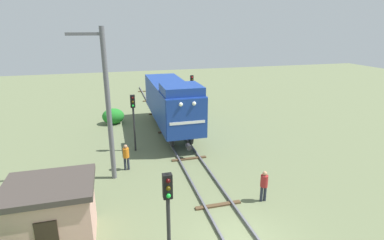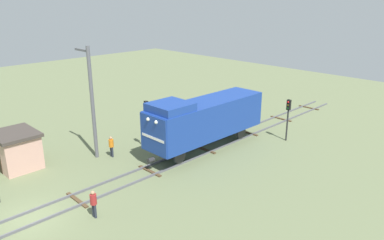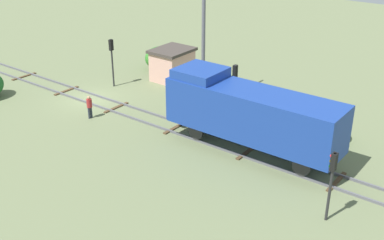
{
  "view_description": "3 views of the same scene",
  "coord_description": "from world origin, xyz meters",
  "px_view_note": "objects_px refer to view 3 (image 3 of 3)",
  "views": [
    {
      "loc": [
        -4.76,
        -9.46,
        8.72
      ],
      "look_at": [
        0.57,
        9.99,
        2.37
      ],
      "focal_mm": 28.0,
      "sensor_mm": 36.0,
      "label": 1
    },
    {
      "loc": [
        19.64,
        -6.47,
        12.12
      ],
      "look_at": [
        -0.83,
        13.8,
        2.56
      ],
      "focal_mm": 35.0,
      "sensor_mm": 36.0,
      "label": 2
    },
    {
      "loc": [
        23.07,
        27.63,
        14.37
      ],
      "look_at": [
        1.18,
        10.98,
        1.69
      ],
      "focal_mm": 45.0,
      "sensor_mm": 36.0,
      "label": 3
    }
  ],
  "objects_px": {
    "worker_near_track": "(89,105)",
    "traffic_signal_near": "(112,54)",
    "worker_by_signal": "(206,95)",
    "catenary_mast": "(204,44)",
    "locomotive": "(250,112)",
    "traffic_signal_mid": "(235,83)",
    "traffic_signal_far": "(332,174)",
    "relay_hut": "(172,64)"
  },
  "relations": [
    {
      "from": "worker_near_track",
      "to": "traffic_signal_near",
      "type": "bearing_deg",
      "value": 11.94
    },
    {
      "from": "worker_by_signal",
      "to": "catenary_mast",
      "type": "xyz_separation_m",
      "value": [
        -0.86,
        -0.87,
        3.62
      ]
    },
    {
      "from": "locomotive",
      "to": "traffic_signal_mid",
      "type": "xyz_separation_m",
      "value": [
        -3.4,
        -3.25,
        0.12
      ]
    },
    {
      "from": "traffic_signal_mid",
      "to": "catenary_mast",
      "type": "height_order",
      "value": "catenary_mast"
    },
    {
      "from": "worker_by_signal",
      "to": "catenary_mast",
      "type": "distance_m",
      "value": 3.82
    },
    {
      "from": "traffic_signal_near",
      "to": "traffic_signal_mid",
      "type": "relative_size",
      "value": 0.97
    },
    {
      "from": "traffic_signal_far",
      "to": "traffic_signal_mid",
      "type": "bearing_deg",
      "value": -125.19
    },
    {
      "from": "worker_near_track",
      "to": "worker_by_signal",
      "type": "bearing_deg",
      "value": -58.74
    },
    {
      "from": "locomotive",
      "to": "traffic_signal_near",
      "type": "distance_m",
      "value": 15.39
    },
    {
      "from": "worker_near_track",
      "to": "relay_hut",
      "type": "bearing_deg",
      "value": -16.18
    },
    {
      "from": "locomotive",
      "to": "catenary_mast",
      "type": "relative_size",
      "value": 1.33
    },
    {
      "from": "catenary_mast",
      "to": "traffic_signal_far",
      "type": "bearing_deg",
      "value": 57.83
    },
    {
      "from": "relay_hut",
      "to": "traffic_signal_far",
      "type": "bearing_deg",
      "value": 59.53
    },
    {
      "from": "traffic_signal_near",
      "to": "catenary_mast",
      "type": "bearing_deg",
      "value": 103.11
    },
    {
      "from": "traffic_signal_near",
      "to": "worker_near_track",
      "type": "bearing_deg",
      "value": 30.9
    },
    {
      "from": "locomotive",
      "to": "traffic_signal_far",
      "type": "xyz_separation_m",
      "value": [
        3.6,
        6.68,
        -0.17
      ]
    },
    {
      "from": "traffic_signal_near",
      "to": "traffic_signal_far",
      "type": "distance_m",
      "value": 22.78
    },
    {
      "from": "traffic_signal_mid",
      "to": "traffic_signal_far",
      "type": "bearing_deg",
      "value": 54.81
    },
    {
      "from": "traffic_signal_far",
      "to": "catenary_mast",
      "type": "distance_m",
      "value": 16.38
    },
    {
      "from": "locomotive",
      "to": "worker_by_signal",
      "type": "relative_size",
      "value": 6.82
    },
    {
      "from": "traffic_signal_near",
      "to": "traffic_signal_mid",
      "type": "bearing_deg",
      "value": 90.97
    },
    {
      "from": "traffic_signal_near",
      "to": "relay_hut",
      "type": "relative_size",
      "value": 1.15
    },
    {
      "from": "worker_by_signal",
      "to": "relay_hut",
      "type": "height_order",
      "value": "relay_hut"
    },
    {
      "from": "locomotive",
      "to": "worker_by_signal",
      "type": "height_order",
      "value": "locomotive"
    },
    {
      "from": "traffic_signal_mid",
      "to": "worker_near_track",
      "type": "distance_m",
      "value": 10.43
    },
    {
      "from": "locomotive",
      "to": "worker_near_track",
      "type": "bearing_deg",
      "value": -78.41
    },
    {
      "from": "traffic_signal_near",
      "to": "traffic_signal_far",
      "type": "height_order",
      "value": "traffic_signal_near"
    },
    {
      "from": "locomotive",
      "to": "traffic_signal_mid",
      "type": "relative_size",
      "value": 2.79
    },
    {
      "from": "traffic_signal_near",
      "to": "traffic_signal_mid",
      "type": "xyz_separation_m",
      "value": [
        -0.2,
        11.81,
        0.09
      ]
    },
    {
      "from": "traffic_signal_far",
      "to": "catenary_mast",
      "type": "relative_size",
      "value": 0.43
    },
    {
      "from": "traffic_signal_mid",
      "to": "worker_by_signal",
      "type": "relative_size",
      "value": 2.45
    },
    {
      "from": "traffic_signal_far",
      "to": "relay_hut",
      "type": "relative_size",
      "value": 1.06
    },
    {
      "from": "locomotive",
      "to": "traffic_signal_near",
      "type": "bearing_deg",
      "value": -102.0
    },
    {
      "from": "worker_near_track",
      "to": "relay_hut",
      "type": "xyz_separation_m",
      "value": [
        -9.9,
        -0.48,
        0.4
      ]
    },
    {
      "from": "traffic_signal_far",
      "to": "catenary_mast",
      "type": "height_order",
      "value": "catenary_mast"
    },
    {
      "from": "traffic_signal_mid",
      "to": "catenary_mast",
      "type": "relative_size",
      "value": 0.48
    },
    {
      "from": "traffic_signal_far",
      "to": "catenary_mast",
      "type": "bearing_deg",
      "value": -122.17
    },
    {
      "from": "locomotive",
      "to": "traffic_signal_near",
      "type": "xyz_separation_m",
      "value": [
        -3.2,
        -15.06,
        0.03
      ]
    },
    {
      "from": "worker_near_track",
      "to": "catenary_mast",
      "type": "xyz_separation_m",
      "value": [
        -7.46,
        4.62,
        3.62
      ]
    },
    {
      "from": "worker_by_signal",
      "to": "relay_hut",
      "type": "relative_size",
      "value": 0.49
    },
    {
      "from": "worker_near_track",
      "to": "worker_by_signal",
      "type": "height_order",
      "value": "same"
    },
    {
      "from": "traffic_signal_mid",
      "to": "relay_hut",
      "type": "distance_m",
      "value": 9.95
    }
  ]
}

